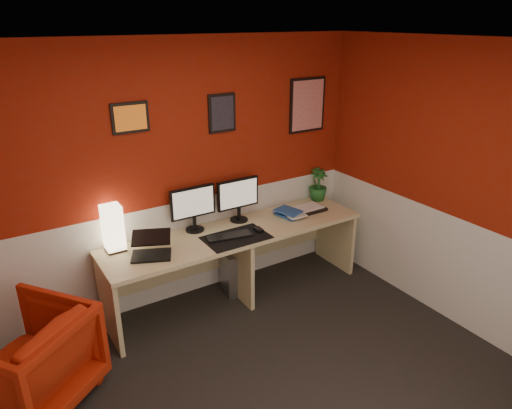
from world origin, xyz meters
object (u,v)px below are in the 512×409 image
object	(u,v)px
laptop	(150,245)
potted_plant	(318,184)
shoji_lamp	(113,229)
zen_tray	(308,209)
pc_tower	(231,268)
desk	(237,264)
monitor_left	(193,202)
armchair	(27,360)
monitor_right	(239,193)

from	to	relation	value
laptop	potted_plant	size ratio (longest dim) A/B	0.91
shoji_lamp	zen_tray	size ratio (longest dim) A/B	1.14
potted_plant	pc_tower	xyz separation A→B (m)	(-1.15, -0.05, -0.69)
laptop	desk	bearing A→B (deg)	28.02
monitor_left	zen_tray	xyz separation A→B (m)	(1.22, -0.19, -0.28)
monitor_left	pc_tower	xyz separation A→B (m)	(0.36, -0.05, -0.80)
zen_tray	armchair	bearing A→B (deg)	-171.12
monitor_right	armchair	xyz separation A→B (m)	(-2.11, -0.61, -0.65)
zen_tray	armchair	size ratio (longest dim) A/B	0.43
laptop	armchair	size ratio (longest dim) A/B	0.41
shoji_lamp	armchair	distance (m)	1.21
laptop	zen_tray	world-z (taller)	laptop
pc_tower	desk	bearing A→B (deg)	-89.42
pc_tower	monitor_right	bearing A→B (deg)	21.81
monitor_left	armchair	bearing A→B (deg)	-158.85
laptop	monitor_left	distance (m)	0.64
laptop	monitor_right	size ratio (longest dim) A/B	0.57
armchair	desk	bearing A→B (deg)	154.58
monitor_right	potted_plant	world-z (taller)	monitor_right
armchair	monitor_right	bearing A→B (deg)	158.96
monitor_left	potted_plant	distance (m)	1.51
zen_tray	armchair	xyz separation A→B (m)	(-2.86, -0.45, -0.38)
laptop	monitor_right	world-z (taller)	monitor_right
monitor_left	zen_tray	size ratio (longest dim) A/B	1.66
shoji_lamp	potted_plant	world-z (taller)	shoji_lamp
armchair	laptop	bearing A→B (deg)	160.54
monitor_left	armchair	world-z (taller)	monitor_left
shoji_lamp	monitor_left	size ratio (longest dim) A/B	0.69
potted_plant	shoji_lamp	bearing A→B (deg)	-179.86
zen_tray	laptop	bearing A→B (deg)	-176.77
desk	laptop	distance (m)	1.00
laptop	armchair	distance (m)	1.24
desk	zen_tray	distance (m)	0.97
monitor_left	zen_tray	bearing A→B (deg)	-8.61
laptop	potted_plant	xyz separation A→B (m)	(2.05, 0.29, 0.07)
laptop	armchair	bearing A→B (deg)	-138.22
desk	armchair	distance (m)	2.01
monitor_right	potted_plant	size ratio (longest dim) A/B	1.61
monitor_left	potted_plant	xyz separation A→B (m)	(1.51, 0.00, -0.11)
monitor_left	desk	bearing A→B (deg)	-34.19
zen_tray	potted_plant	size ratio (longest dim) A/B	0.97
laptop	zen_tray	xyz separation A→B (m)	(1.77, 0.10, -0.09)
monitor_left	potted_plant	bearing A→B (deg)	0.08
desk	pc_tower	xyz separation A→B (m)	(0.03, 0.18, -0.14)
desk	shoji_lamp	bearing A→B (deg)	168.57
laptop	monitor_right	xyz separation A→B (m)	(1.02, 0.26, 0.18)
monitor_left	potted_plant	world-z (taller)	monitor_left
pc_tower	monitor_left	bearing A→B (deg)	-177.06
desk	zen_tray	world-z (taller)	zen_tray
monitor_right	potted_plant	xyz separation A→B (m)	(1.03, 0.03, -0.11)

